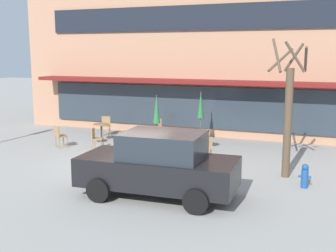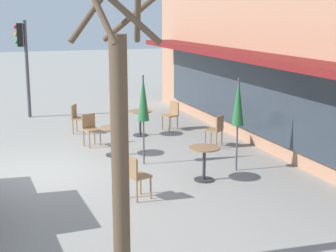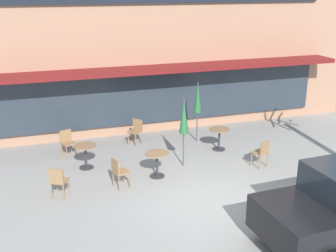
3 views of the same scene
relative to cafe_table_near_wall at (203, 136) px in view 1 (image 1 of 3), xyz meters
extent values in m
plane|color=#9E9B93|center=(-1.68, -3.45, -0.52)|extent=(80.00, 80.00, 0.00)
cube|color=tan|center=(-1.68, 6.55, 3.21)|extent=(17.23, 8.00, 7.44)
cube|color=maroon|center=(-1.68, 2.00, 2.03)|extent=(14.64, 1.10, 0.16)
cube|color=#1E232D|center=(-1.68, 2.49, 4.84)|extent=(13.78, 0.10, 1.10)
cube|color=#2D3842|center=(-1.68, 2.49, 0.83)|extent=(13.78, 0.10, 1.90)
cylinder|color=#333338|center=(0.00, 0.00, -0.50)|extent=(0.44, 0.44, 0.03)
cylinder|color=#333338|center=(0.00, 0.00, -0.14)|extent=(0.07, 0.07, 0.70)
cylinder|color=#99704C|center=(0.00, 0.00, 0.23)|extent=(0.70, 0.70, 0.03)
cylinder|color=#333338|center=(-2.66, -1.39, -0.50)|extent=(0.44, 0.44, 0.03)
cylinder|color=#333338|center=(-2.66, -1.39, -0.14)|extent=(0.07, 0.07, 0.70)
cylinder|color=#99704C|center=(-2.66, -1.39, 0.23)|extent=(0.70, 0.70, 0.03)
cylinder|color=#333338|center=(-4.58, -0.12, -0.50)|extent=(0.44, 0.44, 0.03)
cylinder|color=#333338|center=(-4.58, -0.12, -0.14)|extent=(0.07, 0.07, 0.70)
cylinder|color=#99704C|center=(-4.58, -0.12, 0.23)|extent=(0.70, 0.70, 0.03)
cylinder|color=#4C4C51|center=(-0.42, 1.01, 0.58)|extent=(0.04, 0.04, 2.20)
cone|color=#286B38|center=(-0.42, 1.01, 1.13)|extent=(0.28, 0.28, 1.10)
cylinder|color=#4C4C51|center=(-1.64, -0.89, 0.58)|extent=(0.04, 0.04, 2.20)
cone|color=#286B38|center=(-1.64, -0.89, 1.13)|extent=(0.28, 0.28, 1.10)
cylinder|color=#9E754C|center=(-5.57, -1.55, -0.29)|extent=(0.04, 0.04, 0.45)
cylinder|color=#9E754C|center=(-5.27, -1.71, -0.29)|extent=(0.04, 0.04, 0.45)
cylinder|color=#9E754C|center=(-5.73, -1.85, -0.29)|extent=(0.04, 0.04, 0.45)
cylinder|color=#9E754C|center=(-5.43, -2.01, -0.29)|extent=(0.04, 0.04, 0.45)
cube|color=#9E754C|center=(-5.50, -1.78, -0.05)|extent=(0.54, 0.54, 0.04)
cube|color=#9E754C|center=(-5.59, -1.94, 0.17)|extent=(0.37, 0.23, 0.40)
cylinder|color=#9E754C|center=(-3.70, -1.53, -0.29)|extent=(0.04, 0.04, 0.45)
cylinder|color=#9E754C|center=(-3.60, -1.86, -0.29)|extent=(0.04, 0.04, 0.45)
cylinder|color=#9E754C|center=(-4.03, -1.63, -0.29)|extent=(0.04, 0.04, 0.45)
cylinder|color=#9E754C|center=(-3.93, -1.96, -0.29)|extent=(0.04, 0.04, 0.45)
cube|color=#9E754C|center=(-3.81, -1.74, -0.05)|extent=(0.50, 0.50, 0.04)
cube|color=#9E754C|center=(-3.99, -1.80, 0.17)|extent=(0.15, 0.39, 0.40)
cylinder|color=#9E754C|center=(-2.66, 1.19, -0.29)|extent=(0.04, 0.04, 0.45)
cylinder|color=#9E754C|center=(-2.87, 1.46, -0.29)|extent=(0.04, 0.04, 0.45)
cylinder|color=#9E754C|center=(-2.40, 1.40, -0.29)|extent=(0.04, 0.04, 0.45)
cylinder|color=#9E754C|center=(-2.61, 1.67, -0.29)|extent=(0.04, 0.04, 0.45)
cube|color=#9E754C|center=(-2.64, 1.43, -0.05)|extent=(0.56, 0.56, 0.04)
cube|color=#9E754C|center=(-2.50, 1.54, 0.17)|extent=(0.28, 0.34, 0.40)
cylinder|color=#9E754C|center=(0.39, -1.58, -0.29)|extent=(0.04, 0.04, 0.45)
cylinder|color=#9E754C|center=(0.71, -1.46, -0.29)|extent=(0.04, 0.04, 0.45)
cylinder|color=#9E754C|center=(0.51, -1.90, -0.29)|extent=(0.04, 0.04, 0.45)
cylinder|color=#9E754C|center=(0.83, -1.78, -0.29)|extent=(0.04, 0.04, 0.45)
cube|color=#9E754C|center=(0.61, -1.68, -0.05)|extent=(0.51, 0.51, 0.04)
cube|color=#9E754C|center=(0.67, -1.85, 0.17)|extent=(0.39, 0.17, 0.40)
cylinder|color=#9E754C|center=(-4.78, 0.89, -0.29)|extent=(0.04, 0.04, 0.45)
cylinder|color=#9E754C|center=(-5.09, 0.77, -0.29)|extent=(0.04, 0.04, 0.45)
cylinder|color=#9E754C|center=(-4.89, 1.21, -0.29)|extent=(0.04, 0.04, 0.45)
cylinder|color=#9E754C|center=(-5.21, 1.09, -0.29)|extent=(0.04, 0.04, 0.45)
cube|color=#9E754C|center=(-4.99, 0.99, -0.05)|extent=(0.51, 0.51, 0.04)
cube|color=#9E754C|center=(-5.06, 1.16, 0.17)|extent=(0.39, 0.18, 0.40)
cube|color=black|center=(0.45, -5.86, 0.18)|extent=(4.27, 1.97, 0.76)
cube|color=#232B33|center=(0.60, -5.85, 0.90)|extent=(2.16, 1.68, 0.68)
cylinder|color=black|center=(-0.82, -6.81, -0.20)|extent=(0.65, 0.25, 0.64)
cylinder|color=black|center=(-0.89, -5.01, -0.20)|extent=(0.65, 0.25, 0.64)
cylinder|color=black|center=(1.79, -6.70, -0.20)|extent=(0.65, 0.25, 0.64)
cylinder|color=black|center=(1.71, -4.91, -0.20)|extent=(0.65, 0.25, 0.64)
cylinder|color=brown|center=(3.48, -2.77, 1.17)|extent=(0.24, 0.24, 3.37)
cylinder|color=brown|center=(3.90, -2.74, 3.11)|extent=(0.13, 0.89, 0.77)
cylinder|color=brown|center=(3.54, -2.51, 3.17)|extent=(0.60, 0.21, 0.86)
cylinder|color=brown|center=(3.14, -2.46, 3.09)|extent=(0.70, 0.76, 0.73)
cylinder|color=brown|center=(3.08, -2.94, 3.23)|extent=(0.44, 0.88, 1.01)
cylinder|color=brown|center=(3.62, -3.04, 3.19)|extent=(0.64, 0.37, 0.91)
cylinder|color=#1E4C8C|center=(4.10, -3.69, -0.24)|extent=(0.20, 0.20, 0.55)
sphere|color=#1E4C8C|center=(4.10, -3.69, 0.09)|extent=(0.19, 0.19, 0.19)
cylinder|color=#1E4C8C|center=(3.97, -3.69, -0.19)|extent=(0.10, 0.07, 0.07)
cylinder|color=#1E4C8C|center=(4.23, -3.69, -0.19)|extent=(0.10, 0.07, 0.07)
camera|label=1|loc=(4.60, -15.91, 3.32)|focal=45.00mm
camera|label=2|loc=(10.01, -4.39, 3.12)|focal=55.00mm
camera|label=3|loc=(-5.93, -12.35, 4.94)|focal=45.00mm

